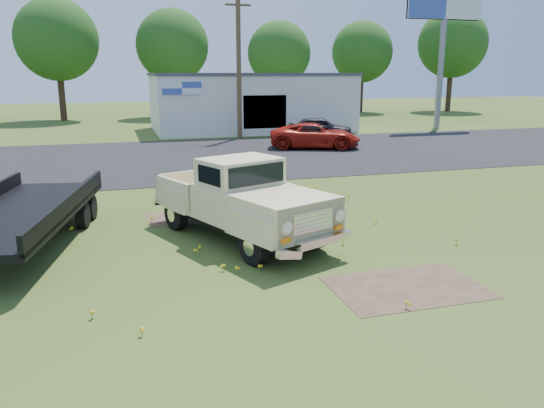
{
  "coord_description": "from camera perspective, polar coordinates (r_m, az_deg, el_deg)",
  "views": [
    {
      "loc": [
        -3.89,
        -11.63,
        4.14
      ],
      "look_at": [
        -0.11,
        1.0,
        0.87
      ],
      "focal_mm": 35.0,
      "sensor_mm": 36.0,
      "label": 1
    }
  ],
  "objects": [
    {
      "name": "treeline_c",
      "position": [
        51.37,
        -22.15,
        16.05
      ],
      "size": [
        7.04,
        7.04,
        10.47
      ],
      "color": "#372419",
      "rests_on": "ground"
    },
    {
      "name": "vintage_pickup_truck",
      "position": [
        13.42,
        -3.42,
        0.57
      ],
      "size": [
        4.25,
        6.19,
        2.09
      ],
      "primitive_type": null,
      "rotation": [
        0.0,
        0.0,
        0.39
      ],
      "color": "beige",
      "rests_on": "ground"
    },
    {
      "name": "treeline_g",
      "position": [
        62.95,
        18.86,
        16.03
      ],
      "size": [
        7.36,
        7.36,
        10.95
      ],
      "color": "#372419",
      "rests_on": "ground"
    },
    {
      "name": "dark_sedan",
      "position": [
        34.4,
        5.18,
        8.13
      ],
      "size": [
        4.46,
        2.93,
        1.41
      ],
      "primitive_type": "imported",
      "rotation": [
        0.0,
        0.0,
        1.24
      ],
      "color": "black",
      "rests_on": "ground"
    },
    {
      "name": "treeline_e",
      "position": [
        53.09,
        0.77,
        15.9
      ],
      "size": [
        6.08,
        6.08,
        9.04
      ],
      "color": "#372419",
      "rests_on": "ground"
    },
    {
      "name": "flatbed_trailer",
      "position": [
        14.1,
        -25.49,
        -0.34
      ],
      "size": [
        3.78,
        7.63,
        1.99
      ],
      "primitive_type": null,
      "rotation": [
        0.0,
        0.0,
        -0.19
      ],
      "color": "black",
      "rests_on": "ground"
    },
    {
      "name": "billboard",
      "position": [
        43.15,
        18.07,
        19.12
      ],
      "size": [
        6.1,
        0.45,
        11.05
      ],
      "color": "slate",
      "rests_on": "ground"
    },
    {
      "name": "dirt_patch_b",
      "position": [
        15.8,
        -9.23,
        -1.46
      ],
      "size": [
        2.2,
        1.6,
        0.01
      ],
      "primitive_type": "cube",
      "color": "#483526",
      "rests_on": "ground"
    },
    {
      "name": "dirt_patch_a",
      "position": [
        10.98,
        14.33,
        -8.68
      ],
      "size": [
        3.0,
        2.0,
        0.01
      ],
      "primitive_type": "cube",
      "color": "#483526",
      "rests_on": "ground"
    },
    {
      "name": "asphalt_lot",
      "position": [
        27.23,
        -8.3,
        5.03
      ],
      "size": [
        90.0,
        14.0,
        0.02
      ],
      "primitive_type": "cube",
      "color": "black",
      "rests_on": "ground"
    },
    {
      "name": "ground",
      "position": [
        12.94,
        1.73,
        -4.74
      ],
      "size": [
        140.0,
        140.0,
        0.0
      ],
      "primitive_type": "plane",
      "color": "#334C18",
      "rests_on": "ground"
    },
    {
      "name": "treeline_f",
      "position": [
        59.14,
        9.66,
        15.82
      ],
      "size": [
        6.4,
        6.4,
        9.52
      ],
      "color": "#372419",
      "rests_on": "ground"
    },
    {
      "name": "commercial_building",
      "position": [
        39.92,
        -2.36,
        10.98
      ],
      "size": [
        14.2,
        8.2,
        4.15
      ],
      "color": "beige",
      "rests_on": "ground"
    },
    {
      "name": "red_pickup",
      "position": [
        30.09,
        4.66,
        7.3
      ],
      "size": [
        5.51,
        3.91,
        1.4
      ],
      "primitive_type": "imported",
      "rotation": [
        0.0,
        0.0,
        1.22
      ],
      "color": "#9A170E",
      "rests_on": "ground"
    },
    {
      "name": "treeline_d",
      "position": [
        52.52,
        -10.66,
        16.39
      ],
      "size": [
        6.72,
        6.72,
        10.0
      ],
      "color": "#372419",
      "rests_on": "ground"
    },
    {
      "name": "utility_pole_mid",
      "position": [
        34.54,
        -3.59,
        14.66
      ],
      "size": [
        1.6,
        0.3,
        9.0
      ],
      "color": "#3E2E1D",
      "rests_on": "ground"
    }
  ]
}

